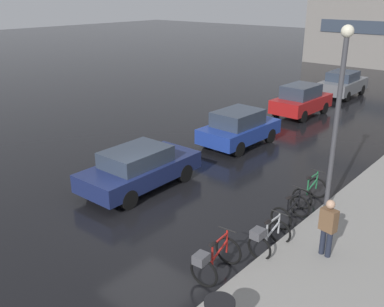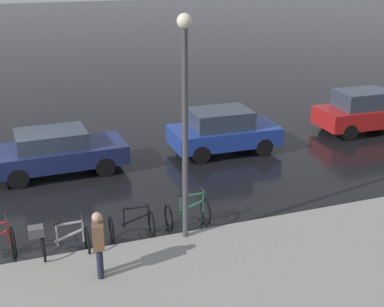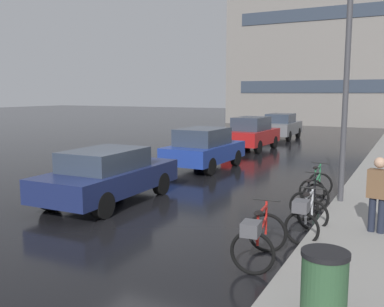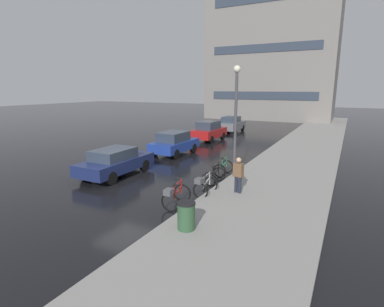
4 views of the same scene
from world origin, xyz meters
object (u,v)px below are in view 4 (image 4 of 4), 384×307
bicycle_nearest (175,196)px  car_red (209,131)px  car_navy (115,162)px  pedestrian (238,174)px  streetlamp (236,111)px  bicycle_third (215,176)px  bicycle_second (204,185)px  trash_bin (186,218)px  car_blue (174,143)px  car_grey (231,124)px  bicycle_farthest (224,168)px

bicycle_nearest → car_red: (-5.20, 14.36, 0.35)m
car_navy → car_red: (-0.21, 12.07, 0.10)m
pedestrian → streetlamp: bearing=113.8°
bicycle_third → streetlamp: (0.53, 1.24, 3.01)m
bicycle_second → pedestrian: size_ratio=0.80×
car_navy → streetlamp: bearing=23.5°
bicycle_nearest → bicycle_second: 1.72m
car_red → trash_bin: size_ratio=3.74×
car_blue → bicycle_second: bearing=-50.2°
car_grey → pedestrian: size_ratio=2.47×
car_blue → pedestrian: bearing=-40.8°
bicycle_third → car_grey: car_grey is taller
car_grey → pedestrian: (7.01, -17.90, 0.13)m
car_red → car_navy: bearing=-89.0°
bicycle_third → pedestrian: 1.97m
car_red → streetlamp: (5.85, -9.62, 2.54)m
bicycle_farthest → car_navy: car_navy is taller
car_navy → trash_bin: car_navy is taller
bicycle_third → bicycle_farthest: bicycle_farthest is taller
car_navy → streetlamp: streetlamp is taller
bicycle_second → trash_bin: bearing=-73.8°
bicycle_second → trash_bin: size_ratio=1.29×
bicycle_third → streetlamp: 3.30m
streetlamp → trash_bin: streetlamp is taller
bicycle_farthest → trash_bin: (1.41, -6.60, 0.13)m
bicycle_second → car_navy: 5.46m
car_navy → streetlamp: (5.64, 2.45, 2.65)m
car_red → pedestrian: bearing=-60.1°
car_red → pedestrian: (6.87, -11.95, 0.09)m
pedestrian → bicycle_farthest: bearing=123.1°
car_red → streetlamp: bearing=-58.7°
car_navy → pedestrian: bearing=1.1°
bicycle_second → car_navy: bearing=173.6°
car_red → trash_bin: bearing=-67.6°
bicycle_nearest → bicycle_second: bicycle_nearest is taller
car_blue → car_navy: bearing=-90.3°
bicycle_nearest → trash_bin: trash_bin is taller
car_blue → streetlamp: (5.61, -3.40, 2.59)m
car_grey → trash_bin: bearing=-73.0°
bicycle_nearest → streetlamp: (0.65, 4.73, 2.89)m
bicycle_second → pedestrian: (1.24, 0.74, 0.45)m
streetlamp → trash_bin: 6.97m
car_navy → bicycle_farthest: bearing=29.0°
car_navy → trash_bin: (6.36, -3.85, -0.23)m
bicycle_third → streetlamp: bearing=67.0°
bicycle_farthest → car_navy: (-4.95, -2.75, 0.36)m
bicycle_third → pedestrian: bearing=-35.0°
car_blue → car_red: size_ratio=1.00×
car_blue → bicycle_farthest: bearing=-32.2°
car_grey → trash_bin: 22.89m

